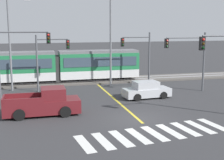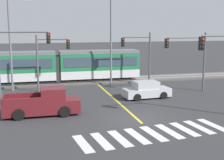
{
  "view_description": "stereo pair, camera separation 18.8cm",
  "coord_description": "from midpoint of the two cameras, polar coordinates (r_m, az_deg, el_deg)",
  "views": [
    {
      "loc": [
        -7.0,
        -19.66,
        6.39
      ],
      "look_at": [
        -0.07,
        6.86,
        1.6
      ],
      "focal_mm": 50.0,
      "sensor_mm": 36.0,
      "label": 1
    },
    {
      "loc": [
        -6.82,
        -19.71,
        6.39
      ],
      "look_at": [
        -0.07,
        6.86,
        1.6
      ],
      "focal_mm": 50.0,
      "sensor_mm": 36.0,
      "label": 2
    }
  ],
  "objects": [
    {
      "name": "street_lamp_centre",
      "position": [
        33.05,
        0.25,
        8.04
      ],
      "size": [
        2.02,
        0.28,
        9.49
      ],
      "color": "slate",
      "rests_on": "ground"
    },
    {
      "name": "ground_plane",
      "position": [
        21.82,
        4.9,
        -7.15
      ],
      "size": [
        200.0,
        200.0,
        0.0
      ],
      "primitive_type": "plane",
      "color": "#333335"
    },
    {
      "name": "crosswalk_stripe_4",
      "position": [
        19.15,
        7.89,
        -9.67
      ],
      "size": [
        0.91,
        2.85,
        0.01
      ],
      "primitive_type": "cube",
      "rotation": [
        0.0,
        0.0,
        0.13
      ],
      "color": "silver",
      "rests_on": "ground"
    },
    {
      "name": "rail_near",
      "position": [
        35.43,
        -2.79,
        -0.11
      ],
      "size": [
        120.0,
        0.08,
        0.1
      ],
      "primitive_type": "cube",
      "color": "#939399",
      "rests_on": "track_bed"
    },
    {
      "name": "crosswalk_stripe_7",
      "position": [
        20.9,
        15.88,
        -8.27
      ],
      "size": [
        0.91,
        2.85,
        0.01
      ],
      "primitive_type": "cube",
      "rotation": [
        0.0,
        0.0,
        0.13
      ],
      "color": "silver",
      "rests_on": "ground"
    },
    {
      "name": "track_bed",
      "position": [
        36.15,
        -3.02,
        -0.14
      ],
      "size": [
        120.0,
        4.0,
        0.18
      ],
      "primitive_type": "cube",
      "color": "#56514C",
      "rests_on": "ground"
    },
    {
      "name": "lane_centre_line",
      "position": [
        27.46,
        0.72,
        -3.54
      ],
      "size": [
        0.2,
        14.25,
        0.01
      ],
      "primitive_type": "cube",
      "color": "gold",
      "rests_on": "ground"
    },
    {
      "name": "traffic_light_far_right",
      "position": [
        33.26,
        5.3,
        5.25
      ],
      "size": [
        3.25,
        0.38,
        5.7
      ],
      "color": "#515459",
      "rests_on": "ground"
    },
    {
      "name": "crosswalk_stripe_6",
      "position": [
        20.27,
        13.38,
        -8.72
      ],
      "size": [
        0.91,
        2.85,
        0.01
      ],
      "primitive_type": "cube",
      "rotation": [
        0.0,
        0.0,
        0.13
      ],
      "color": "silver",
      "rests_on": "ground"
    },
    {
      "name": "traffic_light_mid_left",
      "position": [
        26.39,
        -16.94,
        4.75
      ],
      "size": [
        4.25,
        0.38,
        6.39
      ],
      "color": "#515459",
      "rests_on": "ground"
    },
    {
      "name": "traffic_light_far_left",
      "position": [
        30.92,
        -11.29,
        4.61
      ],
      "size": [
        3.25,
        0.38,
        5.53
      ],
      "color": "#515459",
      "rests_on": "ground"
    },
    {
      "name": "crosswalk_stripe_3",
      "position": [
        18.66,
        4.9,
        -10.14
      ],
      "size": [
        0.91,
        2.85,
        0.01
      ],
      "primitive_type": "cube",
      "rotation": [
        0.0,
        0.0,
        0.13
      ],
      "color": "silver",
      "rests_on": "ground"
    },
    {
      "name": "light_rail_tram",
      "position": [
        35.29,
        -9.8,
        2.7
      ],
      "size": [
        18.5,
        2.64,
        3.43
      ],
      "color": "silver",
      "rests_on": "track_bed"
    },
    {
      "name": "sedan_crossing",
      "position": [
        28.02,
        6.51,
        -1.87
      ],
      "size": [
        4.32,
        2.16,
        1.52
      ],
      "color": "#B7BABF",
      "rests_on": "ground"
    },
    {
      "name": "crosswalk_stripe_8",
      "position": [
        21.57,
        18.22,
        -7.82
      ],
      "size": [
        0.91,
        2.85,
        0.01
      ],
      "primitive_type": "cube",
      "rotation": [
        0.0,
        0.0,
        0.13
      ],
      "color": "silver",
      "rests_on": "ground"
    },
    {
      "name": "street_lamp_west",
      "position": [
        31.97,
        -17.66,
        7.26
      ],
      "size": [
        2.21,
        0.28,
        9.16
      ],
      "color": "slate",
      "rests_on": "ground"
    },
    {
      "name": "crosswalk_stripe_2",
      "position": [
        18.22,
        1.75,
        -10.61
      ],
      "size": [
        0.91,
        2.85,
        0.01
      ],
      "primitive_type": "cube",
      "rotation": [
        0.0,
        0.0,
        0.13
      ],
      "color": "silver",
      "rests_on": "ground"
    },
    {
      "name": "crosswalk_stripe_5",
      "position": [
        19.69,
        10.72,
        -9.19
      ],
      "size": [
        0.91,
        2.85,
        0.01
      ],
      "primitive_type": "cube",
      "rotation": [
        0.0,
        0.0,
        0.13
      ],
      "color": "silver",
      "rests_on": "ground"
    },
    {
      "name": "crosswalk_stripe_1",
      "position": [
        17.84,
        -1.56,
        -11.07
      ],
      "size": [
        0.91,
        2.85,
        0.01
      ],
      "primitive_type": "cube",
      "rotation": [
        0.0,
        0.0,
        0.13
      ],
      "color": "silver",
      "rests_on": "ground"
    },
    {
      "name": "crosswalk_stripe_0",
      "position": [
        17.52,
        -5.01,
        -11.5
      ],
      "size": [
        0.91,
        2.85,
        0.01
      ],
      "primitive_type": "cube",
      "rotation": [
        0.0,
        0.0,
        0.13
      ],
      "color": "silver",
      "rests_on": "ground"
    },
    {
      "name": "rail_far",
      "position": [
        36.83,
        -3.24,
        0.27
      ],
      "size": [
        120.0,
        0.08,
        0.1
      ],
      "primitive_type": "cube",
      "color": "#939399",
      "rests_on": "track_bed"
    },
    {
      "name": "traffic_light_mid_right",
      "position": [
        30.95,
        14.37,
        4.83
      ],
      "size": [
        4.25,
        0.38,
        5.75
      ],
      "color": "#515459",
      "rests_on": "ground"
    },
    {
      "name": "pickup_truck",
      "position": [
        23.09,
        -12.2,
        -4.22
      ],
      "size": [
        5.41,
        2.25,
        1.98
      ],
      "color": "maroon",
      "rests_on": "ground"
    }
  ]
}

